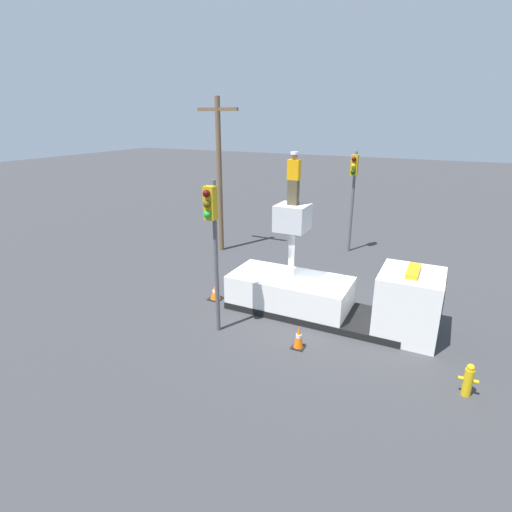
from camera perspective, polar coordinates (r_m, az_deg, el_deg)
The scene contains 9 objects.
ground_plane at distance 14.75m, azimuth 8.25°, elevation -8.15°, with size 120.00×120.00×0.00m, color #38383A.
bucket_truck at distance 14.22m, azimuth 10.78°, elevation -5.58°, with size 7.23×2.16×3.92m.
worker at distance 13.55m, azimuth 5.42°, elevation 10.95°, with size 0.40×0.26×1.75m.
traffic_light_pole at distance 12.17m, azimuth -6.24°, elevation 3.88°, with size 0.34×0.57×4.99m.
traffic_light_across at distance 20.80m, azimuth 13.73°, elevation 10.18°, with size 0.34×0.57×5.13m.
fire_hydrant at distance 11.86m, azimuth 28.06°, elevation -15.37°, with size 0.47×0.23×0.92m.
traffic_cone_rear at distance 15.65m, azimuth -5.82°, elevation -5.16°, with size 0.52×0.52×0.62m.
traffic_cone_curbside at distance 12.54m, azimuth 6.11°, elevation -11.49°, with size 0.39×0.39×0.75m.
utility_pole at distance 20.54m, azimuth -5.26°, elevation 11.98°, with size 2.20×0.26×7.67m.
Camera 1 is at (3.87, -12.52, 6.76)m, focal length 28.00 mm.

